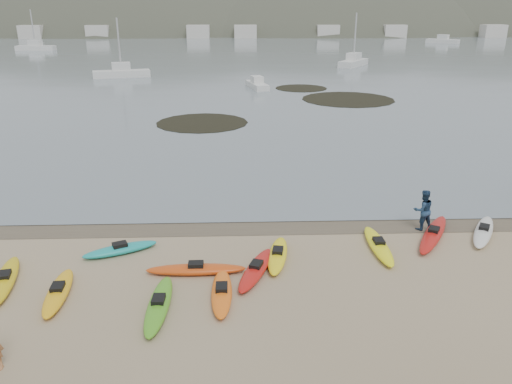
{
  "coord_description": "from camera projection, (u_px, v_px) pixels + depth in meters",
  "views": [
    {
      "loc": [
        -0.76,
        -20.94,
        9.28
      ],
      "look_at": [
        0.0,
        0.0,
        1.5
      ],
      "focal_mm": 35.0,
      "sensor_mm": 36.0,
      "label": 1
    }
  ],
  "objects": [
    {
      "name": "far_town",
      "position": [
        258.0,
        32.0,
        158.22
      ],
      "size": [
        199.0,
        5.0,
        4.0
      ],
      "color": "beige",
      "rests_on": "ground"
    },
    {
      "name": "kelp_mats",
      "position": [
        300.0,
        103.0,
        51.32
      ],
      "size": [
        23.63,
        25.87,
        0.04
      ],
      "color": "black",
      "rests_on": "water"
    },
    {
      "name": "kayaks",
      "position": [
        283.0,
        260.0,
        19.11
      ],
      "size": [
        22.8,
        8.87,
        0.34
      ],
      "color": "red",
      "rests_on": "ground"
    },
    {
      "name": "moored_boats",
      "position": [
        257.0,
        53.0,
        100.46
      ],
      "size": [
        110.45,
        85.61,
        1.21
      ],
      "color": "silver",
      "rests_on": "ground"
    },
    {
      "name": "water",
      "position": [
        238.0,
        23.0,
        303.91
      ],
      "size": [
        1200.0,
        1200.0,
        0.0
      ],
      "primitive_type": "plane",
      "color": "slate",
      "rests_on": "ground"
    },
    {
      "name": "person_east",
      "position": [
        423.0,
        210.0,
        21.89
      ],
      "size": [
        1.0,
        0.84,
        1.85
      ],
      "primitive_type": "imported",
      "rotation": [
        0.0,
        0.0,
        3.31
      ],
      "color": "navy",
      "rests_on": "ground"
    },
    {
      "name": "wet_sand",
      "position": [
        256.0,
        225.0,
        22.59
      ],
      "size": [
        60.0,
        60.0,
        0.0
      ],
      "primitive_type": "plane",
      "color": "brown",
      "rests_on": "ground"
    },
    {
      "name": "ground",
      "position": [
        256.0,
        223.0,
        22.88
      ],
      "size": [
        600.0,
        600.0,
        0.0
      ],
      "primitive_type": "plane",
      "color": "tan",
      "rests_on": "ground"
    },
    {
      "name": "far_hills",
      "position": [
        332.0,
        70.0,
        211.47
      ],
      "size": [
        550.0,
        135.0,
        80.0
      ],
      "color": "#384235",
      "rests_on": "ground"
    }
  ]
}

